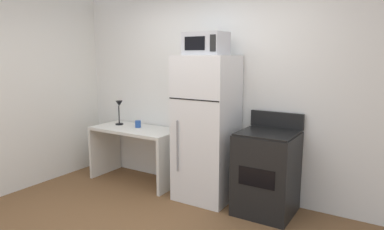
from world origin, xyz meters
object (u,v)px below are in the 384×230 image
(desk, at_px, (136,144))
(coffee_mug, at_px, (138,124))
(microwave, at_px, (206,44))
(oven_range, at_px, (267,172))
(refrigerator, at_px, (206,129))
(desk_lamp, at_px, (119,108))

(desk, xyz_separation_m, coffee_mug, (-0.00, 0.06, 0.27))
(microwave, relative_size, oven_range, 0.42)
(refrigerator, bearing_deg, coffee_mug, 176.93)
(desk_lamp, relative_size, oven_range, 0.32)
(desk_lamp, xyz_separation_m, coffee_mug, (0.33, 0.01, -0.19))
(desk, distance_m, coffee_mug, 0.27)
(desk, distance_m, oven_range, 1.89)
(microwave, bearing_deg, refrigerator, 90.33)
(desk, height_order, desk_lamp, desk_lamp)
(desk, height_order, oven_range, oven_range)
(desk_lamp, relative_size, refrigerator, 0.20)
(coffee_mug, relative_size, refrigerator, 0.05)
(desk, relative_size, desk_lamp, 3.52)
(desk, relative_size, coffee_mug, 13.08)
(refrigerator, xyz_separation_m, oven_range, (0.77, 0.00, -0.40))
(desk_lamp, height_order, oven_range, desk_lamp)
(desk_lamp, xyz_separation_m, oven_range, (2.22, -0.05, -0.52))
(microwave, height_order, oven_range, microwave)
(microwave, bearing_deg, oven_range, 1.66)
(coffee_mug, relative_size, oven_range, 0.09)
(desk_lamp, height_order, microwave, microwave)
(coffee_mug, bearing_deg, desk_lamp, -178.12)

